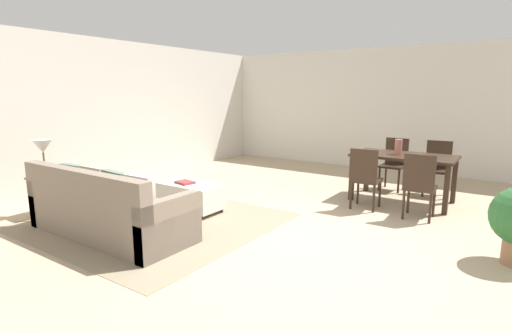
# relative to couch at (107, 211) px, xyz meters

# --- Properties ---
(ground_plane) EXTENTS (10.80, 10.80, 0.00)m
(ground_plane) POSITION_rel_couch_xyz_m (2.03, 1.15, -0.30)
(ground_plane) COLOR tan
(wall_back) EXTENTS (9.00, 0.12, 2.70)m
(wall_back) POSITION_rel_couch_xyz_m (2.03, 6.15, 1.05)
(wall_back) COLOR silver
(wall_back) RESTS_ON ground_plane
(wall_left) EXTENTS (0.12, 11.00, 2.70)m
(wall_left) POSITION_rel_couch_xyz_m (-2.47, 1.65, 1.05)
(wall_left) COLOR silver
(wall_left) RESTS_ON ground_plane
(area_rug) EXTENTS (3.00, 2.80, 0.01)m
(area_rug) POSITION_rel_couch_xyz_m (0.06, 0.68, -0.30)
(area_rug) COLOR gray
(area_rug) RESTS_ON ground_plane
(couch) EXTENTS (2.21, 0.86, 0.86)m
(couch) POSITION_rel_couch_xyz_m (0.00, 0.00, 0.00)
(couch) COLOR gray
(couch) RESTS_ON ground_plane
(ottoman_table) EXTENTS (0.97, 0.50, 0.41)m
(ottoman_table) POSITION_rel_couch_xyz_m (0.12, 1.30, -0.07)
(ottoman_table) COLOR silver
(ottoman_table) RESTS_ON ground_plane
(side_table) EXTENTS (0.40, 0.40, 0.56)m
(side_table) POSITION_rel_couch_xyz_m (-1.41, 0.02, 0.14)
(side_table) COLOR brown
(side_table) RESTS_ON ground_plane
(table_lamp) EXTENTS (0.26, 0.26, 0.53)m
(table_lamp) POSITION_rel_couch_xyz_m (-1.41, 0.02, 0.66)
(table_lamp) COLOR brown
(table_lamp) RESTS_ON side_table
(dining_table) EXTENTS (1.52, 0.85, 0.76)m
(dining_table) POSITION_rel_couch_xyz_m (2.56, 3.59, 0.36)
(dining_table) COLOR #332319
(dining_table) RESTS_ON ground_plane
(dining_chair_near_left) EXTENTS (0.42, 0.42, 0.92)m
(dining_chair_near_left) POSITION_rel_couch_xyz_m (2.21, 2.83, 0.22)
(dining_chair_near_left) COLOR #332319
(dining_chair_near_left) RESTS_ON ground_plane
(dining_chair_near_right) EXTENTS (0.42, 0.42, 0.92)m
(dining_chair_near_right) POSITION_rel_couch_xyz_m (2.99, 2.77, 0.22)
(dining_chair_near_right) COLOR #332319
(dining_chair_near_right) RESTS_ON ground_plane
(dining_chair_far_left) EXTENTS (0.42, 0.42, 0.92)m
(dining_chair_far_left) POSITION_rel_couch_xyz_m (2.23, 4.36, 0.22)
(dining_chair_far_left) COLOR #332319
(dining_chair_far_left) RESTS_ON ground_plane
(dining_chair_far_right) EXTENTS (0.43, 0.43, 0.92)m
(dining_chair_far_right) POSITION_rel_couch_xyz_m (2.94, 4.36, 0.22)
(dining_chair_far_right) COLOR #332319
(dining_chair_far_right) RESTS_ON ground_plane
(vase_centerpiece) EXTENTS (0.11, 0.11, 0.24)m
(vase_centerpiece) POSITION_rel_couch_xyz_m (2.47, 3.58, 0.58)
(vase_centerpiece) COLOR #B26659
(vase_centerpiece) RESTS_ON dining_table
(book_on_ottoman) EXTENTS (0.29, 0.24, 0.03)m
(book_on_ottoman) POSITION_rel_couch_xyz_m (0.06, 1.27, 0.13)
(book_on_ottoman) COLOR maroon
(book_on_ottoman) RESTS_ON ottoman_table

